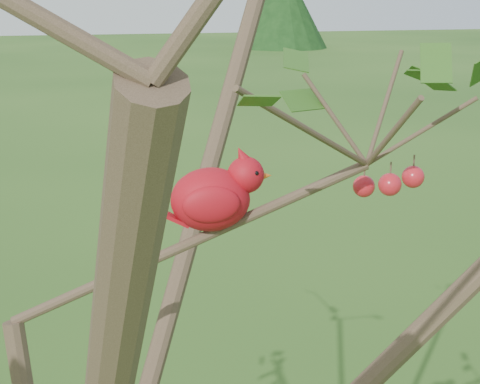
{
  "coord_description": "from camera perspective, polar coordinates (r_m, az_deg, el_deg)",
  "views": [
    {
      "loc": [
        0.06,
        -1.08,
        2.49
      ],
      "look_at": [
        0.33,
        0.07,
        2.16
      ],
      "focal_mm": 55.0,
      "sensor_mm": 36.0,
      "label": 1
    }
  ],
  "objects": [
    {
      "name": "cardinal",
      "position": [
        1.22,
        -1.96,
        -0.3
      ],
      "size": [
        0.22,
        0.11,
        0.16
      ],
      "rotation": [
        0.0,
        0.0,
        -0.03
      ],
      "color": "#AA0E18",
      "rests_on": "ground"
    },
    {
      "name": "crabapple_tree",
      "position": [
        1.12,
        -14.43,
        -4.14
      ],
      "size": [
        2.35,
        2.05,
        2.95
      ],
      "color": "#3C2E20",
      "rests_on": "ground"
    },
    {
      "name": "distant_trees",
      "position": [
        26.2,
        -13.97,
        13.06
      ],
      "size": [
        40.67,
        13.43,
        3.49
      ],
      "color": "#3C2E20",
      "rests_on": "ground"
    }
  ]
}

